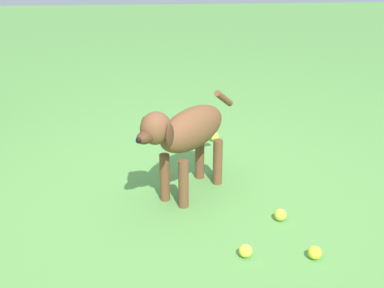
{
  "coord_description": "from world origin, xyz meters",
  "views": [
    {
      "loc": [
        -2.67,
        0.08,
        1.52
      ],
      "look_at": [
        0.09,
        -0.08,
        0.3
      ],
      "focal_mm": 49.5,
      "sensor_mm": 36.0,
      "label": 1
    }
  ],
  "objects_px": {
    "tennis_ball_3": "(280,215)",
    "tennis_ball_0": "(315,253)",
    "tennis_ball_1": "(245,251)",
    "tennis_ball_2": "(214,137)",
    "dog": "(187,133)"
  },
  "relations": [
    {
      "from": "tennis_ball_1",
      "to": "tennis_ball_3",
      "type": "bearing_deg",
      "value": -36.93
    },
    {
      "from": "tennis_ball_3",
      "to": "tennis_ball_0",
      "type": "bearing_deg",
      "value": -165.32
    },
    {
      "from": "tennis_ball_0",
      "to": "tennis_ball_1",
      "type": "distance_m",
      "value": 0.33
    },
    {
      "from": "tennis_ball_3",
      "to": "tennis_ball_1",
      "type": "bearing_deg",
      "value": 143.07
    },
    {
      "from": "tennis_ball_1",
      "to": "tennis_ball_3",
      "type": "relative_size",
      "value": 1.0
    },
    {
      "from": "tennis_ball_1",
      "to": "tennis_ball_2",
      "type": "height_order",
      "value": "same"
    },
    {
      "from": "dog",
      "to": "tennis_ball_2",
      "type": "relative_size",
      "value": 10.73
    },
    {
      "from": "tennis_ball_1",
      "to": "dog",
      "type": "bearing_deg",
      "value": 21.74
    },
    {
      "from": "tennis_ball_2",
      "to": "tennis_ball_3",
      "type": "distance_m",
      "value": 1.12
    },
    {
      "from": "tennis_ball_1",
      "to": "tennis_ball_3",
      "type": "height_order",
      "value": "same"
    },
    {
      "from": "dog",
      "to": "tennis_ball_3",
      "type": "distance_m",
      "value": 0.68
    },
    {
      "from": "tennis_ball_1",
      "to": "tennis_ball_2",
      "type": "xyz_separation_m",
      "value": [
        1.41,
        0.01,
        0.0
      ]
    },
    {
      "from": "dog",
      "to": "tennis_ball_1",
      "type": "height_order",
      "value": "dog"
    },
    {
      "from": "tennis_ball_0",
      "to": "tennis_ball_2",
      "type": "distance_m",
      "value": 1.48
    },
    {
      "from": "dog",
      "to": "tennis_ball_1",
      "type": "xyz_separation_m",
      "value": [
        -0.63,
        -0.25,
        -0.36
      ]
    }
  ]
}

